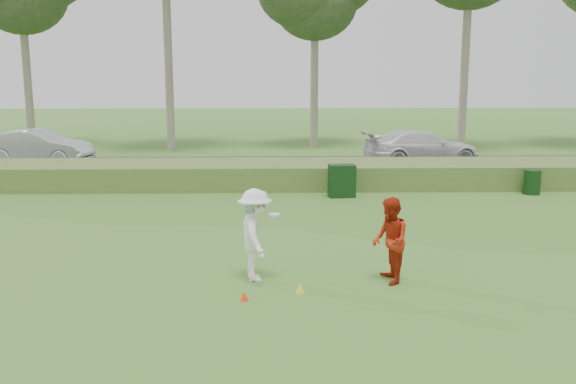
{
  "coord_description": "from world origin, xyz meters",
  "views": [
    {
      "loc": [
        -0.4,
        -12.47,
        4.5
      ],
      "look_at": [
        0.0,
        4.0,
        1.3
      ],
      "focal_mm": 40.0,
      "sensor_mm": 36.0,
      "label": 1
    }
  ],
  "objects_px": {
    "player_red": "(390,241)",
    "trash_bin": "(532,182)",
    "player_white": "(255,235)",
    "car_right": "(422,147)",
    "cone_orange": "(244,296)",
    "cone_yellow": "(300,288)",
    "utility_cabinet": "(342,181)",
    "car_mid": "(39,147)"
  },
  "relations": [
    {
      "from": "player_red",
      "to": "trash_bin",
      "type": "relative_size",
      "value": 2.05
    },
    {
      "from": "trash_bin",
      "to": "car_mid",
      "type": "xyz_separation_m",
      "value": [
        -20.33,
        7.67,
        0.41
      ]
    },
    {
      "from": "car_mid",
      "to": "car_right",
      "type": "relative_size",
      "value": 0.89
    },
    {
      "from": "player_white",
      "to": "car_mid",
      "type": "distance_m",
      "value": 19.99
    },
    {
      "from": "cone_orange",
      "to": "car_right",
      "type": "bearing_deg",
      "value": 66.8
    },
    {
      "from": "player_red",
      "to": "cone_yellow",
      "type": "xyz_separation_m",
      "value": [
        -1.92,
        -0.59,
        -0.82
      ]
    },
    {
      "from": "cone_yellow",
      "to": "trash_bin",
      "type": "xyz_separation_m",
      "value": [
        8.82,
        10.13,
        0.35
      ]
    },
    {
      "from": "player_white",
      "to": "car_right",
      "type": "height_order",
      "value": "player_white"
    },
    {
      "from": "cone_orange",
      "to": "car_mid",
      "type": "xyz_separation_m",
      "value": [
        -10.38,
        18.23,
        0.76
      ]
    },
    {
      "from": "cone_orange",
      "to": "cone_yellow",
      "type": "xyz_separation_m",
      "value": [
        1.12,
        0.43,
        0.01
      ]
    },
    {
      "from": "player_red",
      "to": "car_mid",
      "type": "xyz_separation_m",
      "value": [
        -13.42,
        17.21,
        -0.06
      ]
    },
    {
      "from": "player_white",
      "to": "cone_orange",
      "type": "bearing_deg",
      "value": 161.2
    },
    {
      "from": "player_white",
      "to": "utility_cabinet",
      "type": "bearing_deg",
      "value": -27.58
    },
    {
      "from": "player_red",
      "to": "cone_orange",
      "type": "relative_size",
      "value": 9.65
    },
    {
      "from": "player_red",
      "to": "cone_orange",
      "type": "height_order",
      "value": "player_red"
    },
    {
      "from": "trash_bin",
      "to": "car_mid",
      "type": "height_order",
      "value": "car_mid"
    },
    {
      "from": "utility_cabinet",
      "to": "car_right",
      "type": "distance_m",
      "value": 8.72
    },
    {
      "from": "player_white",
      "to": "cone_yellow",
      "type": "bearing_deg",
      "value": -142.34
    },
    {
      "from": "player_red",
      "to": "cone_yellow",
      "type": "height_order",
      "value": "player_red"
    },
    {
      "from": "player_white",
      "to": "cone_orange",
      "type": "distance_m",
      "value": 1.57
    },
    {
      "from": "player_white",
      "to": "trash_bin",
      "type": "xyz_separation_m",
      "value": [
        9.75,
        9.29,
        -0.55
      ]
    },
    {
      "from": "player_white",
      "to": "car_right",
      "type": "bearing_deg",
      "value": -34.34
    },
    {
      "from": "player_white",
      "to": "player_red",
      "type": "xyz_separation_m",
      "value": [
        2.85,
        -0.25,
        -0.08
      ]
    },
    {
      "from": "player_red",
      "to": "car_right",
      "type": "relative_size",
      "value": 0.34
    },
    {
      "from": "trash_bin",
      "to": "car_right",
      "type": "relative_size",
      "value": 0.16
    },
    {
      "from": "cone_yellow",
      "to": "car_mid",
      "type": "height_order",
      "value": "car_mid"
    },
    {
      "from": "cone_orange",
      "to": "trash_bin",
      "type": "distance_m",
      "value": 14.51
    },
    {
      "from": "utility_cabinet",
      "to": "cone_orange",
      "type": "bearing_deg",
      "value": -111.62
    },
    {
      "from": "cone_orange",
      "to": "player_white",
      "type": "bearing_deg",
      "value": 81.32
    },
    {
      "from": "cone_yellow",
      "to": "car_right",
      "type": "distance_m",
      "value": 18.42
    },
    {
      "from": "car_right",
      "to": "cone_yellow",
      "type": "bearing_deg",
      "value": 149.4
    },
    {
      "from": "utility_cabinet",
      "to": "trash_bin",
      "type": "distance_m",
      "value": 6.94
    },
    {
      "from": "car_right",
      "to": "trash_bin",
      "type": "bearing_deg",
      "value": -171.59
    },
    {
      "from": "utility_cabinet",
      "to": "car_right",
      "type": "height_order",
      "value": "car_right"
    },
    {
      "from": "player_white",
      "to": "car_right",
      "type": "distance_m",
      "value": 17.98
    },
    {
      "from": "cone_orange",
      "to": "car_right",
      "type": "distance_m",
      "value": 19.23
    },
    {
      "from": "utility_cabinet",
      "to": "car_right",
      "type": "bearing_deg",
      "value": 53.26
    },
    {
      "from": "player_white",
      "to": "car_mid",
      "type": "relative_size",
      "value": 0.41
    },
    {
      "from": "player_white",
      "to": "trash_bin",
      "type": "bearing_deg",
      "value": -56.49
    },
    {
      "from": "cone_yellow",
      "to": "player_white",
      "type": "bearing_deg",
      "value": 137.77
    },
    {
      "from": "car_mid",
      "to": "utility_cabinet",
      "type": "bearing_deg",
      "value": -111.0
    },
    {
      "from": "trash_bin",
      "to": "cone_yellow",
      "type": "bearing_deg",
      "value": -131.05
    }
  ]
}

